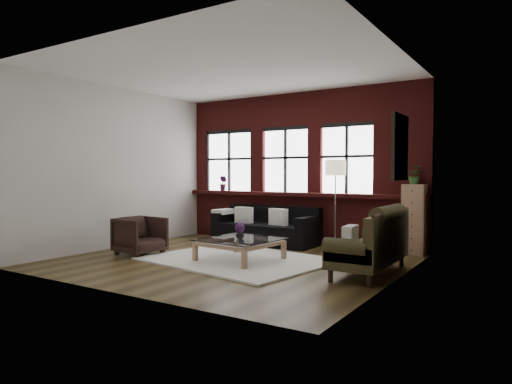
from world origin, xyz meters
The scene contains 26 objects.
floor centered at (0.00, 0.00, 0.00)m, with size 5.50×5.50×0.00m, color #3A2D15.
ceiling centered at (0.00, 0.00, 3.20)m, with size 5.50×5.50×0.00m, color white.
wall_back centered at (0.00, 2.50, 1.60)m, with size 5.50×5.50×0.00m, color beige.
wall_front centered at (0.00, -2.50, 1.60)m, with size 5.50×5.50×0.00m, color beige.
wall_left centered at (-2.75, 0.00, 1.60)m, with size 5.00×5.00×0.00m, color beige.
wall_right centered at (2.75, 0.00, 1.60)m, with size 5.00×5.00×0.00m, color beige.
brick_backwall centered at (0.00, 2.44, 1.60)m, with size 5.50×0.12×3.20m, color #5B1715, non-canonical shape.
sill_ledge centered at (0.00, 2.35, 1.04)m, with size 5.50×0.30×0.08m, color #5B1715.
window_left centered at (-1.80, 2.45, 1.75)m, with size 1.38×0.10×1.50m, color black, non-canonical shape.
window_mid centered at (-0.30, 2.45, 1.75)m, with size 1.38×0.10×1.50m, color black, non-canonical shape.
window_right centered at (1.10, 2.45, 1.75)m, with size 1.38×0.10×1.50m, color black, non-canonical shape.
wall_poster centered at (2.72, 0.30, 1.85)m, with size 0.05×0.74×0.94m, color black, non-canonical shape.
shag_rug centered at (0.09, 0.06, 0.02)m, with size 2.92×2.29×0.03m, color silver.
dark_sofa centered at (-0.49, 1.90, 0.40)m, with size 2.22×0.90×0.81m, color black, non-canonical shape.
pillow_a centered at (-0.97, 1.80, 0.59)m, with size 0.40×0.14×0.34m, color silver.
pillow_b centered at (-0.12, 1.80, 0.59)m, with size 0.40×0.14×0.34m, color silver.
vintage_settee centered at (2.30, 0.23, 0.48)m, with size 0.80×1.81×0.96m, color #312C16, non-canonical shape.
pillow_settee centered at (2.22, -0.32, 0.59)m, with size 0.14×0.38×0.34m, color silver.
armchair centered at (-1.75, -0.44, 0.35)m, with size 0.74×0.76×0.69m, color black.
coffee_table centered at (0.15, 0.01, 0.19)m, with size 1.18×1.18×0.40m, color #A07757, non-canonical shape.
vase centered at (0.15, 0.01, 0.46)m, with size 0.14×0.14×0.15m, color #B2B2B2.
flowers centered at (0.15, 0.01, 0.57)m, with size 0.17×0.17×0.17m, color #44194A.
drawer_chest centered at (2.48, 2.25, 0.64)m, with size 0.40×0.40×1.28m, color #A07757.
potted_plant_top centered at (2.48, 2.25, 1.45)m, with size 0.31×0.27×0.34m, color #2D5923.
floor_lamp centered at (1.00, 2.09, 0.95)m, with size 0.40×0.40×1.90m, color #A5A5A8, non-canonical shape.
sill_plant centered at (-1.90, 2.32, 1.26)m, with size 0.19×0.16×0.35m, color #44194A.
Camera 1 is at (4.47, -6.28, 1.47)m, focal length 32.00 mm.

